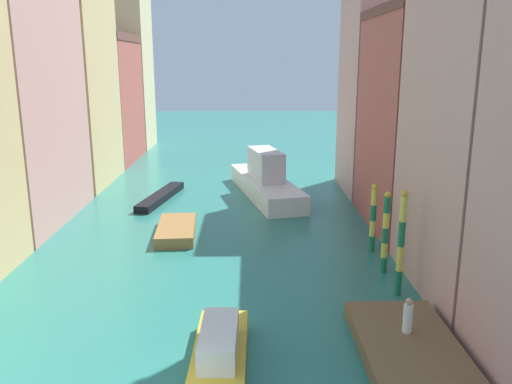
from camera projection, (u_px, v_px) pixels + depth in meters
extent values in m
plane|color=#28756B|center=(220.00, 208.00, 38.51)|extent=(154.00, 154.00, 0.00)
cube|color=tan|center=(1.00, 108.00, 33.60)|extent=(7.44, 11.62, 15.13)
cube|color=#DBB77A|center=(60.00, 70.00, 44.10)|extent=(7.44, 9.93, 19.45)
cube|color=#B25147|center=(98.00, 103.00, 55.24)|extent=(7.44, 10.97, 12.42)
cube|color=brown|center=(93.00, 37.00, 53.63)|extent=(7.59, 11.19, 0.80)
cube|color=beige|center=(117.00, 58.00, 63.42)|extent=(7.44, 7.18, 21.77)
cube|color=#B25147|center=(432.00, 125.00, 32.98)|extent=(7.44, 10.23, 13.11)
cube|color=brown|center=(441.00, 10.00, 31.32)|extent=(7.59, 10.43, 0.59)
cube|color=tan|center=(393.00, 83.00, 41.78)|extent=(7.44, 8.12, 17.50)
cube|color=brown|center=(407.00, 345.00, 19.24)|extent=(3.51, 6.02, 0.64)
cylinder|color=white|center=(408.00, 318.00, 19.42)|extent=(0.36, 0.36, 1.10)
sphere|color=tan|center=(409.00, 301.00, 19.25)|extent=(0.26, 0.26, 0.26)
cylinder|color=#197247|center=(398.00, 282.00, 24.05)|extent=(0.30, 0.30, 1.17)
cylinder|color=#E5D14C|center=(400.00, 258.00, 23.77)|extent=(0.30, 0.30, 1.17)
cylinder|color=#197247|center=(402.00, 234.00, 23.48)|extent=(0.30, 0.30, 1.17)
cylinder|color=#E5D14C|center=(403.00, 209.00, 23.20)|extent=(0.30, 0.30, 1.17)
sphere|color=gold|center=(405.00, 193.00, 23.03)|extent=(0.33, 0.33, 0.33)
cylinder|color=#197247|center=(383.00, 265.00, 26.67)|extent=(0.31, 0.31, 0.79)
cylinder|color=#E5D14C|center=(384.00, 250.00, 26.48)|extent=(0.31, 0.31, 0.79)
cylinder|color=#197247|center=(385.00, 235.00, 26.29)|extent=(0.31, 0.31, 0.79)
cylinder|color=#E5D14C|center=(386.00, 220.00, 26.10)|extent=(0.31, 0.31, 0.79)
cylinder|color=#197247|center=(387.00, 205.00, 25.91)|extent=(0.31, 0.31, 0.79)
sphere|color=gold|center=(388.00, 195.00, 25.78)|extent=(0.34, 0.34, 0.34)
cylinder|color=#197247|center=(372.00, 243.00, 29.60)|extent=(0.33, 0.33, 0.90)
cylinder|color=#E5D14C|center=(372.00, 228.00, 29.38)|extent=(0.33, 0.33, 0.90)
cylinder|color=#197247|center=(373.00, 213.00, 29.16)|extent=(0.33, 0.33, 0.90)
cylinder|color=#E5D14C|center=(374.00, 197.00, 28.94)|extent=(0.33, 0.33, 0.90)
sphere|color=gold|center=(375.00, 187.00, 28.80)|extent=(0.36, 0.36, 0.36)
cube|color=white|center=(265.00, 187.00, 41.89)|extent=(5.87, 13.18, 1.39)
cube|color=silver|center=(266.00, 164.00, 41.44)|extent=(2.93, 5.18, 2.28)
cube|color=black|center=(161.00, 196.00, 40.57)|extent=(2.63, 8.08, 0.55)
cube|color=gold|center=(219.00, 361.00, 18.12)|extent=(1.97, 6.24, 0.73)
cube|color=silver|center=(219.00, 340.00, 17.92)|extent=(1.31, 3.09, 0.92)
cube|color=olive|center=(177.00, 230.00, 32.34)|extent=(2.58, 5.35, 0.67)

